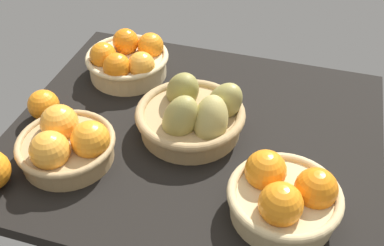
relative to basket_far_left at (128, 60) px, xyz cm
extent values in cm
cube|color=black|center=(23.21, -17.13, -6.25)|extent=(84.00, 72.00, 3.00)
cylinder|color=#D3BC8C|center=(-0.31, 0.49, -1.98)|extent=(20.26, 20.26, 5.53)
torus|color=#D3BC8C|center=(-0.31, 0.49, 0.79)|extent=(21.79, 21.79, 1.54)
sphere|color=orange|center=(-1.81, 3.67, 3.24)|extent=(6.93, 6.93, 6.93)
sphere|color=orange|center=(-0.07, -6.38, 2.08)|extent=(6.93, 6.93, 6.93)
sphere|color=orange|center=(4.78, 4.69, 2.49)|extent=(6.93, 6.93, 6.93)
sphere|color=orange|center=(-5.42, -2.88, 2.23)|extent=(6.93, 6.93, 6.93)
sphere|color=#F49E33|center=(5.36, -3.52, 1.73)|extent=(6.93, 6.93, 6.93)
cylinder|color=tan|center=(45.98, -34.64, -2.05)|extent=(19.82, 19.82, 5.38)
torus|color=tan|center=(45.98, -34.64, 0.64)|extent=(21.67, 21.67, 1.85)
sphere|color=orange|center=(41.58, -31.11, 2.22)|extent=(8.07, 8.07, 8.07)
sphere|color=orange|center=(51.25, -32.77, 1.87)|extent=(8.07, 8.07, 8.07)
sphere|color=orange|center=(45.56, -38.84, 2.64)|extent=(8.07, 8.07, 8.07)
cylinder|color=tan|center=(22.19, -16.63, -2.17)|extent=(22.81, 22.81, 5.15)
torus|color=tan|center=(22.19, -16.63, 0.40)|extent=(24.97, 24.97, 2.15)
ellipsoid|color=olive|center=(18.81, -11.66, 2.33)|extent=(13.68, 13.72, 13.66)
ellipsoid|color=#9E934C|center=(28.96, -13.14, 2.00)|extent=(13.09, 9.56, 14.08)
ellipsoid|color=#9E934C|center=(21.37, -21.36, 2.24)|extent=(12.42, 10.02, 13.81)
ellipsoid|color=tan|center=(27.86, -20.09, 2.33)|extent=(7.60, 12.02, 13.52)
cylinder|color=tan|center=(-0.34, -32.95, -2.37)|extent=(19.52, 19.52, 4.75)
torus|color=tan|center=(-0.34, -32.95, 0.00)|extent=(21.05, 21.05, 1.53)
sphere|color=#F49E33|center=(-3.21, -29.62, 1.84)|extent=(8.22, 8.22, 8.22)
sphere|color=#F49E33|center=(-0.90, -37.75, 1.79)|extent=(8.22, 8.22, 8.22)
sphere|color=orange|center=(5.46, -32.36, 1.64)|extent=(8.22, 8.22, 8.22)
sphere|color=orange|center=(-12.21, -21.97, -1.07)|extent=(7.35, 7.35, 7.35)
camera|label=1|loc=(45.74, -93.66, 66.51)|focal=43.39mm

